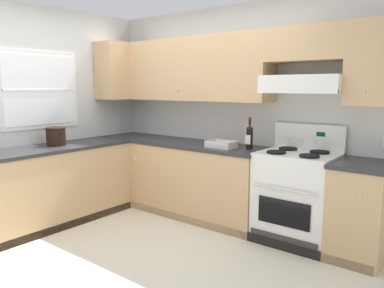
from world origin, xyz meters
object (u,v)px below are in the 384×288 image
Objects in this scene: stove at (296,196)px; bucket at (56,136)px; wine_bottle at (250,136)px; bowl at (221,145)px.

stove is 5.16× the size of bucket.
wine_bottle reaches higher than bowl.
bowl is 1.37× the size of bucket.
wine_bottle is 1.52× the size of bucket.
bucket is at bearing -154.91° from stove.
wine_bottle reaches higher than stove.
stove is at bearing -0.29° from wine_bottle.
bucket is (-2.47, -1.16, 0.54)m from stove.
bowl is (-0.30, -0.11, -0.12)m from wine_bottle.
stove reaches higher than bucket.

